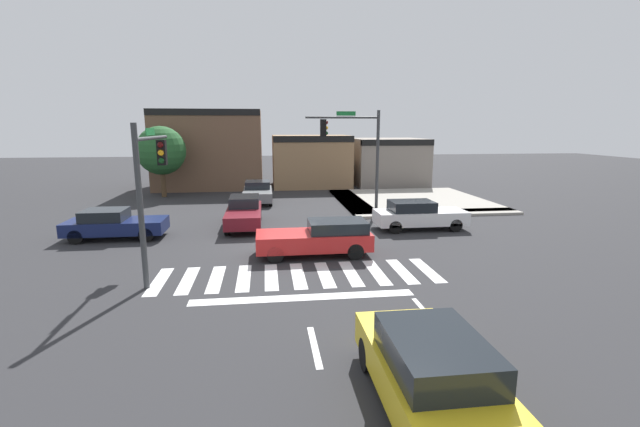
{
  "coord_description": "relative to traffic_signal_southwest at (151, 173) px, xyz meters",
  "views": [
    {
      "loc": [
        -1.05,
        -18.81,
        5.08
      ],
      "look_at": [
        1.46,
        0.92,
        1.09
      ],
      "focal_mm": 24.28,
      "sensor_mm": 36.0,
      "label": 1
    }
  ],
  "objects": [
    {
      "name": "car_white",
      "position": [
        11.47,
        5.21,
        -2.8
      ],
      "size": [
        4.52,
        1.79,
        1.45
      ],
      "color": "white",
      "rests_on": "ground_plane"
    },
    {
      "name": "car_maroon",
      "position": [
        2.74,
        6.97,
        -2.78
      ],
      "size": [
        1.73,
        4.8,
        1.48
      ],
      "rotation": [
        0.0,
        0.0,
        -1.57
      ],
      "color": "maroon",
      "rests_on": "ground_plane"
    },
    {
      "name": "roadside_tree",
      "position": [
        -3.58,
        17.49,
        -0.15
      ],
      "size": [
        3.52,
        3.52,
        5.16
      ],
      "color": "#4C3823",
      "rests_on": "ground_plane"
    },
    {
      "name": "curb_corner_northeast",
      "position": [
        13.41,
        12.91,
        -3.46
      ],
      "size": [
        10.0,
        10.6,
        0.15
      ],
      "color": "#9E998E",
      "rests_on": "ground_plane"
    },
    {
      "name": "car_yellow",
      "position": [
        6.71,
        -8.7,
        -2.74
      ],
      "size": [
        1.81,
        4.55,
        1.54
      ],
      "rotation": [
        0.0,
        0.0,
        1.57
      ],
      "color": "gold",
      "rests_on": "ground_plane"
    },
    {
      "name": "car_red",
      "position": [
        5.94,
        1.35,
        -2.8
      ],
      "size": [
        4.55,
        1.81,
        1.41
      ],
      "rotation": [
        0.0,
        0.0,
        3.14
      ],
      "color": "red",
      "rests_on": "ground_plane"
    },
    {
      "name": "ground_plane",
      "position": [
        4.92,
        3.49,
        -3.54
      ],
      "size": [
        120.0,
        120.0,
        0.0
      ],
      "primitive_type": "plane",
      "color": "#2B2B2D"
    },
    {
      "name": "crosswalk_near",
      "position": [
        4.92,
        -1.01,
        -3.53
      ],
      "size": [
        9.77,
        2.71,
        0.01
      ],
      "color": "silver",
      "rests_on": "ground_plane"
    },
    {
      "name": "traffic_signal_southwest",
      "position": [
        0.0,
        0.0,
        0.0
      ],
      "size": [
        0.32,
        4.27,
        5.2
      ],
      "rotation": [
        0.0,
        0.0,
        1.57
      ],
      "color": "#383A3D",
      "rests_on": "ground_plane"
    },
    {
      "name": "bike_detector_marking",
      "position": [
        6.71,
        -5.04,
        -3.53
      ],
      "size": [
        1.01,
        1.01,
        0.01
      ],
      "color": "yellow",
      "rests_on": "ground_plane"
    },
    {
      "name": "traffic_signal_northeast",
      "position": [
        8.99,
        9.39,
        0.6
      ],
      "size": [
        4.29,
        0.32,
        6.02
      ],
      "rotation": [
        0.0,
        0.0,
        3.14
      ],
      "color": "#383A3D",
      "rests_on": "ground_plane"
    },
    {
      "name": "car_navy",
      "position": [
        -3.11,
        5.15,
        -2.84
      ],
      "size": [
        4.37,
        1.83,
        1.37
      ],
      "color": "#141E4C",
      "rests_on": "ground_plane"
    },
    {
      "name": "storefront_row",
      "position": [
        4.61,
        22.67,
        -0.79
      ],
      "size": [
        22.92,
        6.97,
        6.45
      ],
      "color": "brown",
      "rests_on": "ground_plane"
    },
    {
      "name": "lane_markings",
      "position": [
        6.07,
        -7.93,
        -3.53
      ],
      "size": [
        6.8,
        18.75,
        0.01
      ],
      "color": "white",
      "rests_on": "ground_plane"
    },
    {
      "name": "car_gray",
      "position": [
        3.33,
        14.3,
        -2.84
      ],
      "size": [
        1.92,
        4.29,
        1.39
      ],
      "rotation": [
        0.0,
        0.0,
        -1.57
      ],
      "color": "slate",
      "rests_on": "ground_plane"
    }
  ]
}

